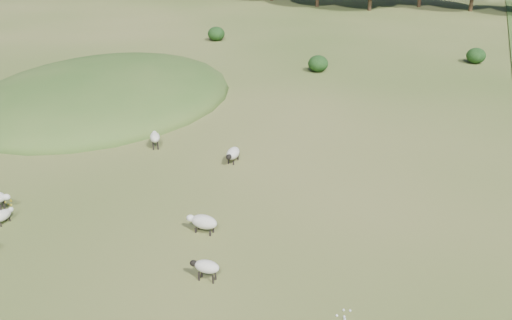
{
  "coord_description": "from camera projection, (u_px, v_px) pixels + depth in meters",
  "views": [
    {
      "loc": [
        10.63,
        -18.29,
        11.66
      ],
      "look_at": [
        2.0,
        4.0,
        1.0
      ],
      "focal_mm": 40.0,
      "sensor_mm": 36.0,
      "label": 1
    }
  ],
  "objects": [
    {
      "name": "sheep_1",
      "position": [
        203.0,
        222.0,
        22.09
      ],
      "size": [
        1.31,
        0.59,
        0.76
      ],
      "rotation": [
        0.0,
        0.0,
        3.12
      ],
      "color": "beige",
      "rests_on": "ground"
    },
    {
      "name": "ground",
      "position": [
        310.0,
        84.0,
        40.87
      ],
      "size": [
        160.0,
        160.0,
        0.0
      ],
      "primitive_type": "plane",
      "color": "#37581B",
      "rests_on": "ground"
    },
    {
      "name": "sheep_5",
      "position": [
        155.0,
        137.0,
        29.87
      ],
      "size": [
        0.95,
        1.18,
        0.84
      ],
      "rotation": [
        0.0,
        0.0,
        2.14
      ],
      "color": "beige",
      "rests_on": "ground"
    },
    {
      "name": "mound",
      "position": [
        104.0,
        97.0,
        38.01
      ],
      "size": [
        16.0,
        20.0,
        4.0
      ],
      "primitive_type": "ellipsoid",
      "color": "#33561E",
      "rests_on": "ground"
    },
    {
      "name": "shrubs",
      "position": [
        324.0,
        49.0,
        48.08
      ],
      "size": [
        24.74,
        8.83,
        1.31
      ],
      "color": "black",
      "rests_on": "ground"
    },
    {
      "name": "sheep_0",
      "position": [
        3.0,
        215.0,
        22.78
      ],
      "size": [
        0.46,
        1.0,
        0.58
      ],
      "rotation": [
        0.0,
        0.0,
        1.54
      ],
      "color": "beige",
      "rests_on": "ground"
    },
    {
      "name": "sheep_4",
      "position": [
        233.0,
        154.0,
        28.18
      ],
      "size": [
        0.62,
        1.31,
        0.75
      ],
      "rotation": [
        0.0,
        0.0,
        4.76
      ],
      "color": "beige",
      "rests_on": "ground"
    },
    {
      "name": "sheep_6",
      "position": [
        206.0,
        267.0,
        19.22
      ],
      "size": [
        1.08,
        0.51,
        0.78
      ],
      "rotation": [
        0.0,
        0.0,
        3.19
      ],
      "color": "beige",
      "rests_on": "ground"
    }
  ]
}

